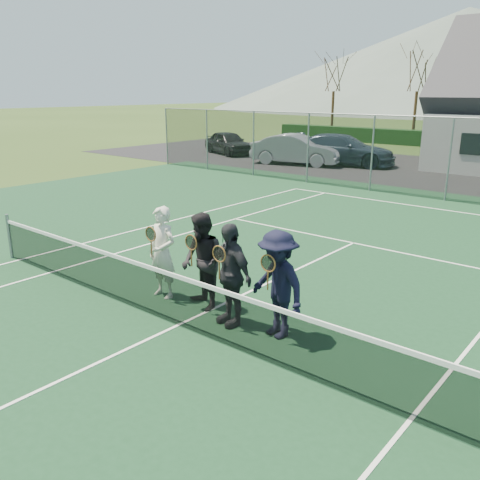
{
  "coord_description": "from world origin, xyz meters",
  "views": [
    {
      "loc": [
        5.93,
        -5.45,
        3.92
      ],
      "look_at": [
        0.15,
        1.5,
        1.25
      ],
      "focal_mm": 38.0,
      "sensor_mm": 36.0,
      "label": 1
    }
  ],
  "objects": [
    {
      "name": "perimeter_fence",
      "position": [
        0.0,
        13.5,
        1.52
      ],
      "size": [
        30.07,
        0.07,
        3.02
      ],
      "color": "slate",
      "rests_on": "ground"
    },
    {
      "name": "car_b",
      "position": [
        -9.55,
        18.01,
        0.81
      ],
      "size": [
        5.2,
        2.87,
        1.63
      ],
      "primitive_type": "imported",
      "rotation": [
        0.0,
        0.0,
        1.82
      ],
      "color": "gray",
      "rests_on": "ground"
    },
    {
      "name": "player_b",
      "position": [
        -0.2,
        0.84,
        0.92
      ],
      "size": [
        1.07,
        0.96,
        1.8
      ],
      "color": "black",
      "rests_on": "court_surface"
    },
    {
      "name": "court_surface",
      "position": [
        0.0,
        0.0,
        0.01
      ],
      "size": [
        30.0,
        30.0,
        0.02
      ],
      "primitive_type": "cube",
      "color": "#14381E",
      "rests_on": "ground"
    },
    {
      "name": "car_c",
      "position": [
        -7.57,
        19.42,
        0.83
      ],
      "size": [
        6.08,
        3.58,
        1.65
      ],
      "primitive_type": "imported",
      "rotation": [
        0.0,
        0.0,
        1.81
      ],
      "color": "#1C2838",
      "rests_on": "ground"
    },
    {
      "name": "hill_west",
      "position": [
        -25.0,
        95.0,
        9.0
      ],
      "size": [
        110.0,
        110.0,
        18.0
      ],
      "primitive_type": "cone",
      "color": "#516157",
      "rests_on": "ground"
    },
    {
      "name": "court_markings",
      "position": [
        0.0,
        0.0,
        0.02
      ],
      "size": [
        11.03,
        23.83,
        0.01
      ],
      "color": "white",
      "rests_on": "court_surface"
    },
    {
      "name": "tarmac_carpark",
      "position": [
        -4.0,
        20.0,
        0.01
      ],
      "size": [
        40.0,
        12.0,
        0.01
      ],
      "primitive_type": "cube",
      "color": "black",
      "rests_on": "ground"
    },
    {
      "name": "car_a",
      "position": [
        -15.52,
        19.21,
        0.72
      ],
      "size": [
        4.55,
        3.15,
        1.44
      ],
      "primitive_type": "imported",
      "rotation": [
        0.0,
        0.0,
        1.19
      ],
      "color": "black",
      "rests_on": "ground"
    },
    {
      "name": "player_c",
      "position": [
        0.62,
        0.67,
        0.92
      ],
      "size": [
        1.12,
        0.66,
        1.8
      ],
      "color": "#27282C",
      "rests_on": "court_surface"
    },
    {
      "name": "player_a",
      "position": [
        -1.17,
        0.75,
        0.92
      ],
      "size": [
        0.66,
        0.5,
        1.8
      ],
      "color": "silver",
      "rests_on": "court_surface"
    },
    {
      "name": "tree_b",
      "position": [
        -9.0,
        33.0,
        5.79
      ],
      "size": [
        3.2,
        3.2,
        7.77
      ],
      "color": "#362313",
      "rests_on": "ground"
    },
    {
      "name": "tennis_net",
      "position": [
        0.0,
        0.0,
        0.54
      ],
      "size": [
        11.68,
        0.08,
        1.1
      ],
      "color": "slate",
      "rests_on": "ground"
    },
    {
      "name": "tree_a",
      "position": [
        -16.0,
        33.0,
        5.79
      ],
      "size": [
        3.2,
        3.2,
        7.77
      ],
      "color": "#3A2515",
      "rests_on": "ground"
    },
    {
      "name": "player_d",
      "position": [
        1.51,
        0.81,
        0.92
      ],
      "size": [
        1.3,
        0.96,
        1.8
      ],
      "color": "black",
      "rests_on": "court_surface"
    }
  ]
}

